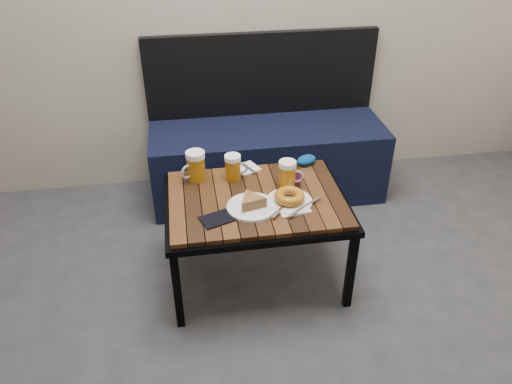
{
  "coord_description": "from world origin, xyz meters",
  "views": [
    {
      "loc": [
        -0.48,
        -0.9,
        1.75
      ],
      "look_at": [
        -0.17,
        0.99,
        0.5
      ],
      "focal_mm": 35.0,
      "sensor_mm": 36.0,
      "label": 1
    }
  ],
  "objects": [
    {
      "name": "passport_navy",
      "position": [
        -0.37,
        0.84,
        0.48
      ],
      "size": [
        0.16,
        0.14,
        0.01
      ],
      "primitive_type": "cube",
      "rotation": [
        0.0,
        0.0,
        -1.21
      ],
      "color": "black",
      "rests_on": "cafe_table"
    },
    {
      "name": "plate_bagel",
      "position": [
        -0.03,
        0.92,
        0.5
      ],
      "size": [
        0.26,
        0.23,
        0.06
      ],
      "color": "white",
      "rests_on": "cafe_table"
    },
    {
      "name": "knit_pouch",
      "position": [
        0.13,
        1.25,
        0.5
      ],
      "size": [
        0.13,
        0.11,
        0.05
      ],
      "primitive_type": "ellipsoid",
      "rotation": [
        0.0,
        0.0,
        0.43
      ],
      "color": "navy",
      "rests_on": "cafe_table"
    },
    {
      "name": "passport_burgundy",
      "position": [
        0.02,
        1.11,
        0.48
      ],
      "size": [
        0.12,
        0.15,
        0.01
      ],
      "primitive_type": "cube",
      "rotation": [
        0.0,
        0.0,
        -0.25
      ],
      "color": "black",
      "rests_on": "cafe_table"
    },
    {
      "name": "beer_mug_left",
      "position": [
        -0.44,
        1.19,
        0.55
      ],
      "size": [
        0.14,
        0.12,
        0.15
      ],
      "rotation": [
        0.0,
        0.0,
        3.72
      ],
      "color": "#A3650D",
      "rests_on": "cafe_table"
    },
    {
      "name": "plate_pie",
      "position": [
        -0.21,
        0.9,
        0.5
      ],
      "size": [
        0.22,
        0.22,
        0.06
      ],
      "color": "white",
      "rests_on": "cafe_table"
    },
    {
      "name": "cafe_table",
      "position": [
        -0.17,
        0.99,
        0.43
      ],
      "size": [
        0.84,
        0.62,
        0.47
      ],
      "color": "black",
      "rests_on": "ground"
    },
    {
      "name": "napkin_right",
      "position": [
        -0.03,
        0.87,
        0.48
      ],
      "size": [
        0.16,
        0.14,
        0.01
      ],
      "rotation": [
        0.0,
        0.0,
        0.18
      ],
      "color": "white",
      "rests_on": "cafe_table"
    },
    {
      "name": "bench",
      "position": [
        0.02,
        1.76,
        0.27
      ],
      "size": [
        1.4,
        0.5,
        0.95
      ],
      "color": "black",
      "rests_on": "ground"
    },
    {
      "name": "beer_mug_centre",
      "position": [
        -0.26,
        1.17,
        0.54
      ],
      "size": [
        0.12,
        0.08,
        0.13
      ],
      "rotation": [
        0.0,
        0.0,
        0.07
      ],
      "color": "#A3650D",
      "rests_on": "cafe_table"
    },
    {
      "name": "beer_mug_right",
      "position": [
        -0.01,
        1.06,
        0.54
      ],
      "size": [
        0.12,
        0.09,
        0.13
      ],
      "rotation": [
        0.0,
        0.0,
        -0.22
      ],
      "color": "#A3650D",
      "rests_on": "cafe_table"
    },
    {
      "name": "napkin_left",
      "position": [
        -0.18,
        1.25,
        0.48
      ],
      "size": [
        0.14,
        0.14,
        0.01
      ],
      "rotation": [
        0.0,
        0.0,
        0.43
      ],
      "color": "white",
      "rests_on": "cafe_table"
    }
  ]
}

